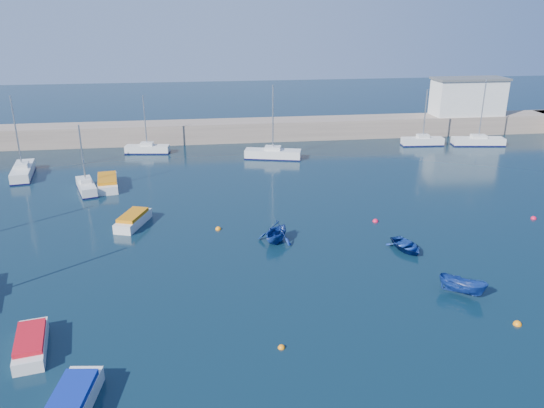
{
  "coord_description": "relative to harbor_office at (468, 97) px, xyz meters",
  "views": [
    {
      "loc": [
        -8.62,
        -26.11,
        17.04
      ],
      "look_at": [
        -2.79,
        15.39,
        1.6
      ],
      "focal_mm": 35.0,
      "sensor_mm": 36.0,
      "label": 1
    }
  ],
  "objects": [
    {
      "name": "buoy_5",
      "position": [
        -21.01,
        -48.16,
        -5.1
      ],
      "size": [
        0.49,
        0.49,
        0.49
      ],
      "primitive_type": "sphere",
      "color": "orange",
      "rests_on": "ground"
    },
    {
      "name": "sailboat_8",
      "position": [
        -1.83,
        -7.57,
        -4.55
      ],
      "size": [
        6.94,
        2.82,
        8.75
      ],
      "rotation": [
        0.0,
        0.0,
        1.43
      ],
      "color": "silver",
      "rests_on": "ground"
    },
    {
      "name": "motorboat_1",
      "position": [
        -44.42,
        -29.78,
        -4.6
      ],
      "size": [
        2.85,
        4.58,
        1.06
      ],
      "rotation": [
        0.0,
        0.0,
        -0.33
      ],
      "color": "silver",
      "rests_on": "ground"
    },
    {
      "name": "sailboat_5",
      "position": [
        -45.13,
        -5.72,
        -4.55
      ],
      "size": [
        5.56,
        2.25,
        7.2
      ],
      "rotation": [
        0.0,
        0.0,
        1.43
      ],
      "color": "silver",
      "rests_on": "ground"
    },
    {
      "name": "dinghy_center",
      "position": [
        -23.57,
        -37.63,
        -4.77
      ],
      "size": [
        2.91,
        3.6,
        0.66
      ],
      "primitive_type": "imported",
      "rotation": [
        0.0,
        0.0,
        0.22
      ],
      "color": "navy",
      "rests_on": "ground"
    },
    {
      "name": "motorboat_2",
      "position": [
        -48.05,
        -19.09,
        -4.58
      ],
      "size": [
        2.71,
        5.65,
        1.12
      ],
      "rotation": [
        0.0,
        0.0,
        0.15
      ],
      "color": "silver",
      "rests_on": "ground"
    },
    {
      "name": "buoy_3",
      "position": [
        -37.41,
        -31.68,
        -5.1
      ],
      "size": [
        0.49,
        0.49,
        0.49
      ],
      "primitive_type": "sphere",
      "color": "orange",
      "rests_on": "ground"
    },
    {
      "name": "buoy_0",
      "position": [
        -34.79,
        -48.48,
        -5.1
      ],
      "size": [
        0.39,
        0.39,
        0.39
      ],
      "primitive_type": "sphere",
      "color": "orange",
      "rests_on": "ground"
    },
    {
      "name": "sailboat_3",
      "position": [
        -49.94,
        -20.16,
        -4.56
      ],
      "size": [
        2.85,
        5.18,
        6.7
      ],
      "rotation": [
        0.0,
        0.0,
        0.31
      ],
      "color": "silver",
      "rests_on": "ground"
    },
    {
      "name": "motorboat_0",
      "position": [
        -47.95,
        -46.87,
        -4.66
      ],
      "size": [
        2.25,
        4.44,
        0.95
      ],
      "rotation": [
        0.0,
        0.0,
        0.19
      ],
      "color": "silver",
      "rests_on": "ground"
    },
    {
      "name": "ground",
      "position": [
        -30.0,
        -46.0,
        -5.1
      ],
      "size": [
        220.0,
        220.0,
        0.0
      ],
      "primitive_type": "plane",
      "color": "black",
      "rests_on": "ground"
    },
    {
      "name": "dinghy_right",
      "position": [
        -22.56,
        -44.45,
        -4.52
      ],
      "size": [
        3.02,
        2.84,
        1.17
      ],
      "primitive_type": "imported",
      "rotation": [
        0.0,
        0.0,
        0.85
      ],
      "color": "navy",
      "rests_on": "ground"
    },
    {
      "name": "sailboat_7",
      "position": [
        -9.23,
        -6.66,
        -4.52
      ],
      "size": [
        5.54,
        1.83,
        7.32
      ],
      "rotation": [
        0.0,
        0.0,
        1.52
      ],
      "color": "silver",
      "rests_on": "ground"
    },
    {
      "name": "motorboat_3",
      "position": [
        -44.86,
        -51.95,
        -4.6
      ],
      "size": [
        2.2,
        4.75,
        1.07
      ],
      "rotation": [
        0.0,
        0.0,
        -0.13
      ],
      "color": "silver",
      "rests_on": "ground"
    },
    {
      "name": "back_wall",
      "position": [
        -30.0,
        0.0,
        -3.8
      ],
      "size": [
        96.0,
        4.5,
        2.6
      ],
      "primitive_type": "cube",
      "color": "gray",
      "rests_on": "ground"
    },
    {
      "name": "sailboat_4",
      "position": [
        -57.67,
        -13.97,
        -4.49
      ],
      "size": [
        2.91,
        6.83,
        8.7
      ],
      "rotation": [
        0.0,
        0.0,
        0.16
      ],
      "color": "silver",
      "rests_on": "ground"
    },
    {
      "name": "buoy_1",
      "position": [
        -24.04,
        -31.85,
        -5.1
      ],
      "size": [
        0.49,
        0.49,
        0.49
      ],
      "primitive_type": "sphere",
      "color": "red",
      "rests_on": "ground"
    },
    {
      "name": "harbor_office",
      "position": [
        0.0,
        0.0,
        0.0
      ],
      "size": [
        10.0,
        4.0,
        5.0
      ],
      "primitive_type": "cube",
      "color": "silver",
      "rests_on": "back_wall"
    },
    {
      "name": "dinghy_left",
      "position": [
        -33.07,
        -34.8,
        -4.24
      ],
      "size": [
        4.13,
        4.26,
        1.71
      ],
      "primitive_type": "imported",
      "rotation": [
        0.0,
        0.0,
        -0.58
      ],
      "color": "navy",
      "rests_on": "ground"
    },
    {
      "name": "sailboat_6",
      "position": [
        -29.86,
        -10.49,
        -4.5
      ],
      "size": [
        6.97,
        3.56,
        8.81
      ],
      "rotation": [
        0.0,
        0.0,
        1.31
      ],
      "color": "silver",
      "rests_on": "ground"
    },
    {
      "name": "buoy_4",
      "position": [
        -10.27,
        -33.12,
        -5.1
      ],
      "size": [
        0.48,
        0.48,
        0.48
      ],
      "primitive_type": "sphere",
      "color": "red",
      "rests_on": "ground"
    }
  ]
}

